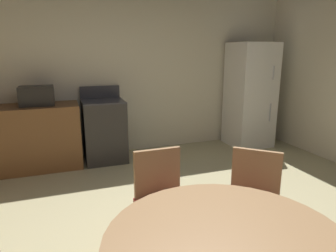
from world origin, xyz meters
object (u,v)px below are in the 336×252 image
Objects in this scene: microwave at (37,96)px; chair_north at (162,198)px; oven_range at (104,130)px; chair_northeast at (252,199)px; refrigerator at (250,95)px.

microwave is 0.51× the size of chair_north.
chair_north is (0.11, -2.38, 0.03)m from oven_range.
chair_north and chair_northeast have the same top height.
oven_range reaches higher than chair_north.
chair_northeast is (1.64, -2.63, -0.53)m from microwave.
refrigerator is 2.02× the size of chair_northeast.
refrigerator is (2.50, -0.05, 0.41)m from oven_range.
chair_north is at bearing -87.27° from oven_range.
oven_range is at bearing 178.77° from refrigerator.
refrigerator is at bearing -170.87° from chair_northeast.
oven_range is 2.74m from chair_northeast.
oven_range is at bearing -177.83° from chair_north.
chair_northeast is (0.65, -0.25, 0.00)m from chair_north.
chair_northeast is at bearing -58.01° from microwave.
oven_range is 2.50× the size of microwave.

